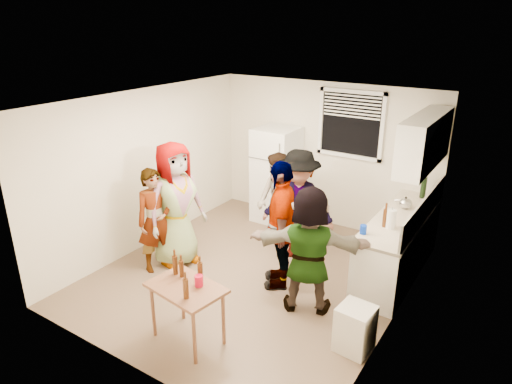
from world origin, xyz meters
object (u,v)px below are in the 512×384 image
Objects in this scene: trash_bin at (355,330)px; refrigerator at (276,175)px; guest_black at (280,283)px; kettle at (405,208)px; guest_grey at (179,261)px; beer_bottle_table at (182,276)px; red_cup at (199,286)px; serving_table at (189,339)px; beer_bottle_counter at (384,227)px; guest_stripe at (160,267)px; wine_bottle at (422,198)px; guest_back_right at (297,255)px; blue_cup at (363,234)px; guest_back_left at (277,246)px; guest_orange at (306,307)px.

refrigerator is at bearing 134.58° from trash_bin.
kettle is at bearing 110.77° from guest_black.
refrigerator is at bearing 4.28° from guest_grey.
kettle reaches higher than guest_black.
red_cup is (0.29, -0.05, 0.00)m from beer_bottle_table.
serving_table is 0.45× the size of guest_grey.
guest_stripe is (-2.88, -1.29, -0.90)m from beer_bottle_counter.
kettle is at bearing -99.92° from wine_bottle.
trash_bin is (0.20, -1.41, -0.65)m from beer_bottle_counter.
serving_table is at bearing -113.79° from wine_bottle.
serving_table is 6.63× the size of red_cup.
trash_bin is 2.64× the size of beer_bottle_table.
kettle is at bearing 86.26° from beer_bottle_counter.
serving_table is 0.49× the size of guest_back_right.
refrigerator is 2.67m from blue_cup.
guest_black is (0.45, 1.48, -0.71)m from beer_bottle_table.
trash_bin is 4.26× the size of red_cup.
refrigerator is 1.38m from guest_back_left.
guest_grey is 2.16m from guest_orange.
refrigerator reaches higher than red_cup.
kettle is at bearing 12.17° from guest_back_right.
guest_grey is (-2.91, -2.33, -0.90)m from wine_bottle.
guest_grey is at bearing -141.33° from wine_bottle.
guest_stripe is at bearing -155.88° from beer_bottle_counter.
red_cup reaches higher than trash_bin.
kettle is 3.52m from serving_table.
blue_cup is at bearing -34.94° from refrigerator.
guest_back_right is 0.84m from guest_black.
guest_orange is at bearing -60.09° from guest_stripe.
wine_bottle is 0.22× the size of guest_stripe.
wine_bottle is (2.50, 0.16, 0.05)m from refrigerator.
beer_bottle_counter reaches higher than guest_stripe.
blue_cup is 2.49m from serving_table.
guest_back_left is (-1.78, 0.25, -0.90)m from beer_bottle_counter.
blue_cup is 1.19m from guest_orange.
guest_back_left is 1.71m from guest_orange.
blue_cup is 1.57m from guest_back_right.
guest_orange is at bearing 58.59° from red_cup.
serving_table reaches higher than guest_stripe.
wine_bottle is at bearing 3.66° from refrigerator.
beer_bottle_counter is 0.14× the size of guest_back_right.
guest_back_left is at bearing -58.26° from refrigerator.
trash_bin is at bearing 22.19° from beer_bottle_table.
beer_bottle_counter reaches higher than guest_orange.
guest_grey is 1.62m from guest_black.
guest_black is (0.16, 1.52, -0.71)m from red_cup.
beer_bottle_table is at bearing -129.09° from blue_cup.
beer_bottle_counter is at bearing -143.10° from guest_orange.
guest_back_left is at bearing -150.02° from kettle.
refrigerator is 2.03× the size of serving_table.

